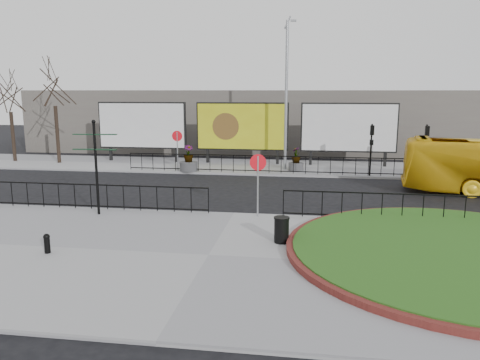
% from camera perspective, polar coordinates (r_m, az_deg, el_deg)
% --- Properties ---
extents(ground, '(90.00, 90.00, 0.00)m').
position_cam_1_polar(ground, '(19.07, -0.71, -4.35)').
color(ground, black).
rests_on(ground, ground).
extents(pavement_near, '(30.00, 10.00, 0.12)m').
position_cam_1_polar(pavement_near, '(14.37, -3.86, -9.31)').
color(pavement_near, gray).
rests_on(pavement_near, ground).
extents(pavement_far, '(44.00, 6.00, 0.12)m').
position_cam_1_polar(pavement_far, '(30.72, 2.78, 1.61)').
color(pavement_far, gray).
rests_on(pavement_far, ground).
extents(brick_edge, '(10.40, 10.40, 0.18)m').
position_cam_1_polar(brick_edge, '(15.67, 25.23, -8.05)').
color(brick_edge, maroon).
rests_on(brick_edge, pavement_near).
extents(grass_lawn, '(10.00, 10.00, 0.22)m').
position_cam_1_polar(grass_lawn, '(15.66, 25.24, -7.98)').
color(grass_lawn, '#274F15').
rests_on(grass_lawn, pavement_near).
extents(railing_near_left, '(10.00, 0.10, 1.10)m').
position_cam_1_polar(railing_near_left, '(20.43, -17.73, -1.91)').
color(railing_near_left, black).
rests_on(railing_near_left, pavement_near).
extents(railing_near_right, '(9.00, 0.10, 1.10)m').
position_cam_1_polar(railing_near_right, '(18.75, 19.19, -3.12)').
color(railing_near_right, black).
rests_on(railing_near_right, pavement_near).
extents(railing_far, '(18.00, 0.10, 1.10)m').
position_cam_1_polar(railing_far, '(27.88, 4.30, 1.91)').
color(railing_far, black).
rests_on(railing_far, pavement_far).
extents(speed_sign_far, '(0.64, 0.07, 2.47)m').
position_cam_1_polar(speed_sign_far, '(28.85, -7.66, 4.64)').
color(speed_sign_far, gray).
rests_on(speed_sign_far, pavement_far).
extents(speed_sign_near, '(0.64, 0.07, 2.47)m').
position_cam_1_polar(speed_sign_near, '(18.15, 2.20, 1.05)').
color(speed_sign_near, gray).
rests_on(speed_sign_near, pavement_near).
extents(billboard_left, '(6.20, 0.31, 4.10)m').
position_cam_1_polar(billboard_left, '(33.25, -11.85, 6.51)').
color(billboard_left, black).
rests_on(billboard_left, pavement_far).
extents(billboard_mid, '(6.20, 0.31, 4.10)m').
position_cam_1_polar(billboard_mid, '(31.55, 0.27, 6.51)').
color(billboard_mid, black).
rests_on(billboard_mid, pavement_far).
extents(billboard_right, '(6.20, 0.31, 4.10)m').
position_cam_1_polar(billboard_right, '(31.35, 13.12, 6.20)').
color(billboard_right, black).
rests_on(billboard_right, pavement_far).
extents(lamp_post, '(0.74, 0.18, 9.23)m').
position_cam_1_polar(lamp_post, '(29.21, 5.67, 10.48)').
color(lamp_post, gray).
rests_on(lamp_post, pavement_far).
extents(signal_pole_a, '(0.22, 0.26, 3.00)m').
position_cam_1_polar(signal_pole_a, '(27.91, 15.73, 4.50)').
color(signal_pole_a, black).
rests_on(signal_pole_a, pavement_far).
extents(signal_pole_b, '(0.22, 0.26, 3.00)m').
position_cam_1_polar(signal_pole_b, '(28.45, 21.74, 4.24)').
color(signal_pole_b, black).
rests_on(signal_pole_b, pavement_far).
extents(tree_left, '(2.00, 2.00, 7.00)m').
position_cam_1_polar(tree_left, '(34.17, -21.55, 7.81)').
color(tree_left, '#2D2119').
rests_on(tree_left, pavement_far).
extents(tree_mid, '(2.00, 2.00, 6.20)m').
position_cam_1_polar(tree_mid, '(36.29, -26.12, 6.97)').
color(tree_mid, '#2D2119').
rests_on(tree_mid, pavement_far).
extents(building_backdrop, '(40.00, 10.00, 5.00)m').
position_cam_1_polar(building_backdrop, '(40.36, 4.19, 7.30)').
color(building_backdrop, '#5A564E').
rests_on(building_backdrop, ground).
extents(fingerpost_sign, '(1.77, 0.36, 3.77)m').
position_cam_1_polar(fingerpost_sign, '(19.23, -17.18, 2.58)').
color(fingerpost_sign, black).
rests_on(fingerpost_sign, pavement_near).
extents(bollard, '(0.20, 0.20, 0.61)m').
position_cam_1_polar(bollard, '(15.52, -22.47, -7.05)').
color(bollard, black).
rests_on(bollard, pavement_near).
extents(litter_bin, '(0.52, 0.52, 0.86)m').
position_cam_1_polar(litter_bin, '(15.36, 5.08, -6.05)').
color(litter_bin, black).
rests_on(litter_bin, pavement_near).
extents(planter_a, '(1.10, 1.10, 1.61)m').
position_cam_1_polar(planter_a, '(28.83, -6.29, 2.18)').
color(planter_a, '#4C4C4F').
rests_on(planter_a, pavement_far).
extents(planter_c, '(0.92, 0.92, 1.47)m').
position_cam_1_polar(planter_c, '(29.09, 6.84, 2.25)').
color(planter_c, '#4C4C4F').
rests_on(planter_c, pavement_far).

